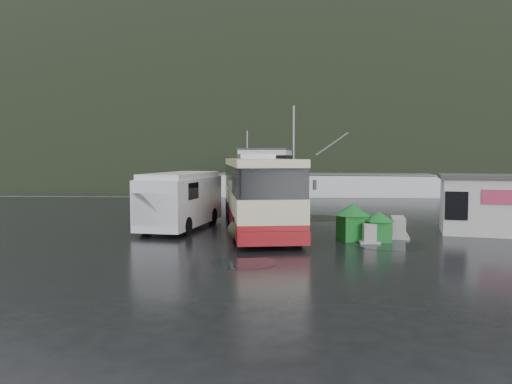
# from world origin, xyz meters

# --- Properties ---
(ground) EXTENTS (160.00, 160.00, 0.00)m
(ground) POSITION_xyz_m (0.00, 0.00, 0.00)
(ground) COLOR black
(ground) RESTS_ON ground
(harbor_water) EXTENTS (300.00, 180.00, 0.02)m
(harbor_water) POSITION_xyz_m (0.00, 110.00, 0.00)
(harbor_water) COLOR black
(harbor_water) RESTS_ON ground
(quay_edge) EXTENTS (160.00, 0.60, 1.50)m
(quay_edge) POSITION_xyz_m (0.00, 20.00, 0.00)
(quay_edge) COLOR #999993
(quay_edge) RESTS_ON ground
(headland) EXTENTS (780.00, 540.00, 570.00)m
(headland) POSITION_xyz_m (10.00, 250.00, 0.00)
(headland) COLOR black
(headland) RESTS_ON ground
(coach_bus) EXTENTS (5.24, 13.57, 3.74)m
(coach_bus) POSITION_xyz_m (-0.08, 1.50, 0.00)
(coach_bus) COLOR beige
(coach_bus) RESTS_ON ground
(white_van) EXTENTS (3.34, 7.01, 2.82)m
(white_van) POSITION_xyz_m (-3.84, 0.89, 0.00)
(white_van) COLOR silver
(white_van) RESTS_ON ground
(waste_bin_left) EXTENTS (1.40, 1.40, 1.57)m
(waste_bin_left) POSITION_xyz_m (4.22, -2.19, 0.00)
(waste_bin_left) COLOR #126A1F
(waste_bin_left) RESTS_ON ground
(waste_bin_right) EXTENTS (0.94, 0.94, 1.28)m
(waste_bin_right) POSITION_xyz_m (5.29, -2.53, 0.00)
(waste_bin_right) COLOR #126A1F
(waste_bin_right) RESTS_ON ground
(dome_tent) EXTENTS (2.16, 2.91, 1.10)m
(dome_tent) POSITION_xyz_m (-0.08, -2.84, 0.00)
(dome_tent) COLOR #262D1B
(dome_tent) RESTS_ON ground
(ticket_kiosk) EXTENTS (4.05, 3.41, 2.76)m
(ticket_kiosk) POSITION_xyz_m (10.30, -0.02, 0.00)
(ticket_kiosk) COLOR #B8B8B3
(ticket_kiosk) RESTS_ON ground
(jersey_barrier_a) EXTENTS (0.88, 1.67, 0.82)m
(jersey_barrier_a) POSITION_xyz_m (4.79, -2.42, 0.00)
(jersey_barrier_a) COLOR #999993
(jersey_barrier_a) RESTS_ON ground
(jersey_barrier_b) EXTENTS (1.17, 1.90, 0.89)m
(jersey_barrier_b) POSITION_xyz_m (6.37, -1.21, 0.00)
(jersey_barrier_b) COLOR #999993
(jersey_barrier_b) RESTS_ON ground
(fishing_trawler) EXTENTS (25.96, 9.27, 10.17)m
(fishing_trawler) POSITION_xyz_m (5.06, 27.43, 0.00)
(fishing_trawler) COLOR silver
(fishing_trawler) RESTS_ON ground
(puddles) EXTENTS (8.21, 15.25, 0.01)m
(puddles) POSITION_xyz_m (3.36, -0.52, 0.01)
(puddles) COLOR black
(puddles) RESTS_ON ground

